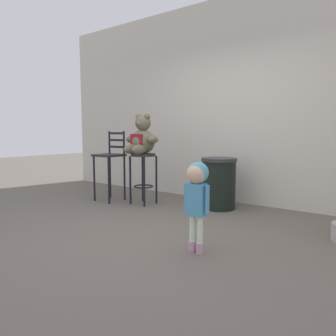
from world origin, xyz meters
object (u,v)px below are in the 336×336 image
at_px(child_walking, 197,187).
at_px(bar_chair_empty, 110,160).
at_px(bar_stool_with_teddy, 143,168).
at_px(teddy_bear, 142,139).
at_px(trash_bin, 219,183).

xyz_separation_m(child_walking, bar_chair_empty, (-2.37, 1.14, 0.05)).
height_order(bar_stool_with_teddy, bar_chair_empty, bar_chair_empty).
relative_size(teddy_bear, trash_bin, 0.82).
bearing_deg(teddy_bear, bar_stool_with_teddy, 90.00).
relative_size(bar_stool_with_teddy, teddy_bear, 1.29).
xyz_separation_m(teddy_bear, child_walking, (1.76, -1.22, -0.40)).
distance_m(bar_stool_with_teddy, trash_bin, 1.17).
bearing_deg(bar_stool_with_teddy, teddy_bear, -90.00).
height_order(teddy_bear, bar_chair_empty, teddy_bear).
relative_size(child_walking, trash_bin, 1.14).
xyz_separation_m(trash_bin, bar_chair_empty, (-1.69, -0.55, 0.29)).
bearing_deg(bar_chair_empty, child_walking, -25.60).
bearing_deg(child_walking, bar_chair_empty, 68.28).
height_order(teddy_bear, child_walking, teddy_bear).
relative_size(child_walking, bar_chair_empty, 0.75).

